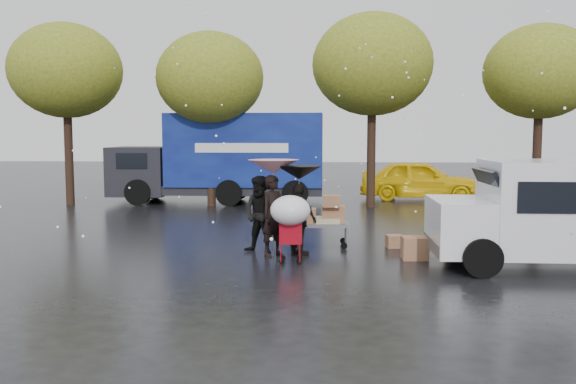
# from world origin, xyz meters

# --- Properties ---
(ground) EXTENTS (90.00, 90.00, 0.00)m
(ground) POSITION_xyz_m (0.00, 0.00, 0.00)
(ground) COLOR black
(ground) RESTS_ON ground
(person_pink) EXTENTS (0.77, 0.78, 1.82)m
(person_pink) POSITION_xyz_m (-0.33, 0.75, 0.91)
(person_pink) COLOR black
(person_pink) RESTS_ON ground
(person_middle) EXTENTS (1.04, 0.92, 1.78)m
(person_middle) POSITION_xyz_m (-0.64, 1.06, 0.89)
(person_middle) COLOR black
(person_middle) RESTS_ON ground
(person_black) EXTENTS (1.01, 0.90, 1.64)m
(person_black) POSITION_xyz_m (0.25, 0.79, 0.82)
(person_black) COLOR black
(person_black) RESTS_ON ground
(umbrella_pink) EXTENTS (1.14, 1.14, 2.16)m
(umbrella_pink) POSITION_xyz_m (-0.33, 0.75, 2.01)
(umbrella_pink) COLOR #4C4C4C
(umbrella_pink) RESTS_ON ground
(umbrella_black) EXTENTS (1.03, 1.03, 2.03)m
(umbrella_black) POSITION_xyz_m (0.25, 0.79, 1.87)
(umbrella_black) COLOR #4C4C4C
(umbrella_black) RESTS_ON ground
(vendor_cart) EXTENTS (1.52, 0.80, 1.27)m
(vendor_cart) POSITION_xyz_m (0.76, 1.94, 0.73)
(vendor_cart) COLOR slate
(vendor_cart) RESTS_ON ground
(shopping_cart) EXTENTS (0.84, 0.84, 1.46)m
(shopping_cart) POSITION_xyz_m (0.11, -0.14, 1.06)
(shopping_cart) COLOR #A10918
(shopping_cart) RESTS_ON ground
(white_van) EXTENTS (4.91, 2.18, 2.20)m
(white_van) POSITION_xyz_m (5.65, -0.12, 1.16)
(white_van) COLOR white
(white_van) RESTS_ON ground
(blue_truck) EXTENTS (8.30, 2.60, 3.50)m
(blue_truck) POSITION_xyz_m (-3.15, 11.08, 1.76)
(blue_truck) COLOR #0B115C
(blue_truck) RESTS_ON ground
(box_ground_near) EXTENTS (0.57, 0.47, 0.50)m
(box_ground_near) POSITION_xyz_m (2.79, 0.54, 0.25)
(box_ground_near) COLOR brown
(box_ground_near) RESTS_ON ground
(box_ground_far) EXTENTS (0.44, 0.37, 0.31)m
(box_ground_far) POSITION_xyz_m (2.50, 1.88, 0.15)
(box_ground_far) COLOR brown
(box_ground_far) RESTS_ON ground
(yellow_taxi) EXTENTS (5.09, 2.63, 1.65)m
(yellow_taxi) POSITION_xyz_m (4.71, 12.55, 0.83)
(yellow_taxi) COLOR yellow
(yellow_taxi) RESTS_ON ground
(tree_row) EXTENTS (21.60, 4.40, 7.12)m
(tree_row) POSITION_xyz_m (-0.47, 10.00, 5.02)
(tree_row) COLOR black
(tree_row) RESTS_ON ground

